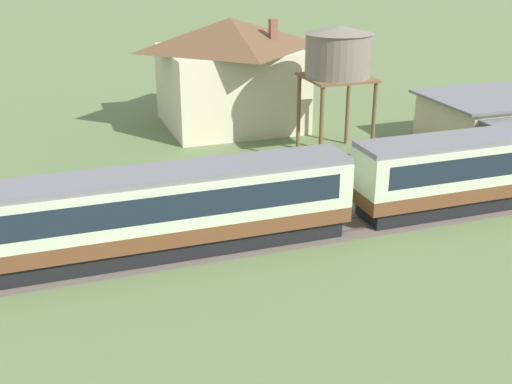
% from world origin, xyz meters
% --- Properties ---
extents(ground_plane, '(600.00, 600.00, 0.00)m').
position_xyz_m(ground_plane, '(0.00, 0.00, 0.00)').
color(ground_plane, '#607547').
extents(passenger_train, '(101.03, 2.91, 4.27)m').
position_xyz_m(passenger_train, '(-18.57, -0.29, 2.37)').
color(passenger_train, brown).
rests_on(passenger_train, ground_plane).
extents(railway_track, '(153.80, 3.60, 0.04)m').
position_xyz_m(railway_track, '(-13.03, -0.29, 0.01)').
color(railway_track, '#665B51').
rests_on(railway_track, ground_plane).
extents(station_house_brown_roof, '(11.16, 10.33, 8.58)m').
position_xyz_m(station_house_brown_roof, '(-8.88, 20.60, 4.43)').
color(station_house_brown_roof, beige).
rests_on(station_house_brown_roof, ground_plane).
extents(water_tower, '(4.66, 4.66, 8.95)m').
position_xyz_m(water_tower, '(-4.17, 10.98, 7.09)').
color(water_tower, brown).
rests_on(water_tower, ground_plane).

